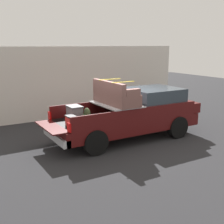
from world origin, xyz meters
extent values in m
plane|color=#262628|center=(0.00, 0.00, 0.00)|extent=(40.00, 40.00, 0.00)
cube|color=#470F0F|center=(0.00, 0.00, 0.62)|extent=(5.50, 1.92, 0.45)
cube|color=black|center=(-1.20, 0.00, 0.87)|extent=(2.80, 1.80, 0.04)
cube|color=#470F0F|center=(-1.20, 0.93, 1.10)|extent=(2.80, 0.06, 0.50)
cube|color=#470F0F|center=(-1.20, -0.93, 1.10)|extent=(2.80, 0.06, 0.50)
cube|color=#470F0F|center=(0.17, 0.00, 1.10)|extent=(0.06, 1.80, 0.50)
cube|color=#470F0F|center=(-2.88, 0.00, 0.87)|extent=(0.55, 1.80, 0.04)
cube|color=#B2B2B7|center=(-0.43, 0.00, 1.37)|extent=(1.25, 1.92, 0.04)
cube|color=#470F0F|center=(1.35, 0.00, 1.10)|extent=(2.30, 1.92, 0.50)
cube|color=#2D3842|center=(1.25, 0.00, 1.59)|extent=(1.94, 1.76, 0.48)
cube|color=#470F0F|center=(2.70, 0.00, 1.04)|extent=(0.40, 1.82, 0.38)
cube|color=#B2B2B7|center=(-2.72, 0.00, 0.52)|extent=(0.24, 1.92, 0.24)
cube|color=red|center=(-2.62, 0.88, 1.03)|extent=(0.06, 0.20, 0.28)
cube|color=red|center=(-2.62, -0.88, 1.03)|extent=(0.06, 0.20, 0.28)
cylinder|color=black|center=(1.75, 0.88, 0.42)|extent=(0.83, 0.30, 0.83)
cylinder|color=black|center=(1.75, -0.88, 0.42)|extent=(0.83, 0.30, 0.83)
cylinder|color=black|center=(-1.75, 0.88, 0.42)|extent=(0.83, 0.30, 0.83)
cylinder|color=black|center=(-1.75, -0.88, 0.42)|extent=(0.83, 0.30, 0.83)
cube|color=slate|center=(-1.90, 0.34, 1.12)|extent=(0.40, 0.55, 0.46)
cube|color=#505359|center=(-1.90, 0.34, 1.38)|extent=(0.44, 0.59, 0.05)
ellipsoid|color=#384728|center=(-1.61, -0.05, 1.13)|extent=(0.20, 0.38, 0.48)
ellipsoid|color=#384728|center=(-1.72, -0.05, 1.06)|extent=(0.09, 0.26, 0.21)
cube|color=red|center=(-2.30, -0.26, 1.04)|extent=(0.26, 0.34, 0.30)
cube|color=#262628|center=(-2.30, -0.26, 1.21)|extent=(0.28, 0.36, 0.04)
cube|color=brown|center=(-0.43, 0.00, 1.60)|extent=(0.80, 2.04, 0.42)
cube|color=brown|center=(-0.75, 0.00, 2.01)|extent=(0.16, 2.04, 0.40)
cube|color=brown|center=(-0.38, 0.92, 1.92)|extent=(0.56, 0.20, 0.22)
cube|color=brown|center=(-0.38, -0.92, 1.92)|extent=(0.56, 0.20, 0.22)
cube|color=yellow|center=(-0.43, 0.46, 2.22)|extent=(0.90, 0.03, 0.02)
cube|color=yellow|center=(-0.43, -0.46, 2.22)|extent=(0.90, 0.03, 0.02)
cube|color=silver|center=(0.13, 4.43, 1.69)|extent=(11.17, 0.36, 3.38)
camera|label=1|loc=(-5.88, -8.91, 3.47)|focal=47.58mm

